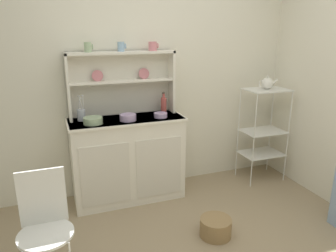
{
  "coord_description": "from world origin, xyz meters",
  "views": [
    {
      "loc": [
        -1.0,
        -1.68,
        1.73
      ],
      "look_at": [
        0.03,
        1.12,
        0.83
      ],
      "focal_mm": 34.62,
      "sensor_mm": 36.0,
      "label": 1
    }
  ],
  "objects_px": {
    "hutch_cabinet": "(128,158)",
    "jam_bottle": "(164,105)",
    "hutch_shelf_unit": "(121,78)",
    "wire_chair": "(45,221)",
    "floor_basket": "(216,227)",
    "utensil_jar": "(81,115)",
    "bowl_mixing_large": "(93,121)",
    "cup_sage_0": "(88,47)",
    "porcelain_teapot": "(267,83)",
    "bakers_rack": "(264,124)"
  },
  "relations": [
    {
      "from": "wire_chair",
      "to": "jam_bottle",
      "type": "bearing_deg",
      "value": 67.4
    },
    {
      "from": "floor_basket",
      "to": "porcelain_teapot",
      "type": "xyz_separation_m",
      "value": [
        1.04,
        0.84,
        1.07
      ]
    },
    {
      "from": "hutch_cabinet",
      "to": "cup_sage_0",
      "type": "xyz_separation_m",
      "value": [
        -0.31,
        0.12,
        1.11
      ]
    },
    {
      "from": "hutch_cabinet",
      "to": "utensil_jar",
      "type": "bearing_deg",
      "value": 169.57
    },
    {
      "from": "cup_sage_0",
      "to": "utensil_jar",
      "type": "bearing_deg",
      "value": -158.44
    },
    {
      "from": "hutch_shelf_unit",
      "to": "wire_chair",
      "type": "relative_size",
      "value": 1.26
    },
    {
      "from": "hutch_cabinet",
      "to": "jam_bottle",
      "type": "height_order",
      "value": "jam_bottle"
    },
    {
      "from": "jam_bottle",
      "to": "utensil_jar",
      "type": "xyz_separation_m",
      "value": [
        -0.85,
        -0.01,
        -0.03
      ]
    },
    {
      "from": "wire_chair",
      "to": "cup_sage_0",
      "type": "xyz_separation_m",
      "value": [
        0.49,
        1.15,
        1.05
      ]
    },
    {
      "from": "bowl_mixing_large",
      "to": "porcelain_teapot",
      "type": "bearing_deg",
      "value": -0.05
    },
    {
      "from": "wire_chair",
      "to": "porcelain_teapot",
      "type": "relative_size",
      "value": 3.84
    },
    {
      "from": "cup_sage_0",
      "to": "utensil_jar",
      "type": "distance_m",
      "value": 0.64
    },
    {
      "from": "floor_basket",
      "to": "cup_sage_0",
      "type": "relative_size",
      "value": 2.96
    },
    {
      "from": "floor_basket",
      "to": "hutch_shelf_unit",
      "type": "bearing_deg",
      "value": 116.86
    },
    {
      "from": "utensil_jar",
      "to": "porcelain_teapot",
      "type": "bearing_deg",
      "value": -4.35
    },
    {
      "from": "hutch_shelf_unit",
      "to": "bowl_mixing_large",
      "type": "xyz_separation_m",
      "value": [
        -0.33,
        -0.24,
        -0.35
      ]
    },
    {
      "from": "hutch_cabinet",
      "to": "floor_basket",
      "type": "xyz_separation_m",
      "value": [
        0.55,
        -0.91,
        -0.37
      ]
    },
    {
      "from": "wire_chair",
      "to": "porcelain_teapot",
      "type": "height_order",
      "value": "porcelain_teapot"
    },
    {
      "from": "bowl_mixing_large",
      "to": "hutch_cabinet",
      "type": "bearing_deg",
      "value": 12.36
    },
    {
      "from": "floor_basket",
      "to": "utensil_jar",
      "type": "xyz_separation_m",
      "value": [
        -0.97,
        0.99,
        0.85
      ]
    },
    {
      "from": "hutch_shelf_unit",
      "to": "floor_basket",
      "type": "xyz_separation_m",
      "value": [
        0.55,
        -1.08,
        -1.17
      ]
    },
    {
      "from": "bakers_rack",
      "to": "wire_chair",
      "type": "bearing_deg",
      "value": -158.28
    },
    {
      "from": "hutch_cabinet",
      "to": "floor_basket",
      "type": "distance_m",
      "value": 1.13
    },
    {
      "from": "floor_basket",
      "to": "cup_sage_0",
      "type": "distance_m",
      "value": 2.0
    },
    {
      "from": "jam_bottle",
      "to": "floor_basket",
      "type": "bearing_deg",
      "value": -83.05
    },
    {
      "from": "hutch_shelf_unit",
      "to": "cup_sage_0",
      "type": "distance_m",
      "value": 0.44
    },
    {
      "from": "hutch_shelf_unit",
      "to": "floor_basket",
      "type": "height_order",
      "value": "hutch_shelf_unit"
    },
    {
      "from": "bakers_rack",
      "to": "porcelain_teapot",
      "type": "height_order",
      "value": "porcelain_teapot"
    },
    {
      "from": "hutch_shelf_unit",
      "to": "cup_sage_0",
      "type": "xyz_separation_m",
      "value": [
        -0.31,
        -0.04,
        0.31
      ]
    },
    {
      "from": "porcelain_teapot",
      "to": "wire_chair",
      "type": "bearing_deg",
      "value": -158.27
    },
    {
      "from": "hutch_shelf_unit",
      "to": "wire_chair",
      "type": "distance_m",
      "value": 1.61
    },
    {
      "from": "jam_bottle",
      "to": "porcelain_teapot",
      "type": "height_order",
      "value": "porcelain_teapot"
    },
    {
      "from": "jam_bottle",
      "to": "bowl_mixing_large",
      "type": "bearing_deg",
      "value": -168.11
    },
    {
      "from": "wire_chair",
      "to": "cup_sage_0",
      "type": "bearing_deg",
      "value": 92.05
    },
    {
      "from": "bowl_mixing_large",
      "to": "cup_sage_0",
      "type": "bearing_deg",
      "value": 83.18
    },
    {
      "from": "hutch_shelf_unit",
      "to": "porcelain_teapot",
      "type": "distance_m",
      "value": 1.61
    },
    {
      "from": "utensil_jar",
      "to": "hutch_shelf_unit",
      "type": "bearing_deg",
      "value": 11.45
    },
    {
      "from": "bakers_rack",
      "to": "wire_chair",
      "type": "relative_size",
      "value": 1.27
    },
    {
      "from": "jam_bottle",
      "to": "hutch_shelf_unit",
      "type": "bearing_deg",
      "value": 169.65
    },
    {
      "from": "hutch_cabinet",
      "to": "wire_chair",
      "type": "height_order",
      "value": "hutch_cabinet"
    },
    {
      "from": "bowl_mixing_large",
      "to": "bakers_rack",
      "type": "bearing_deg",
      "value": -0.05
    },
    {
      "from": "cup_sage_0",
      "to": "utensil_jar",
      "type": "height_order",
      "value": "cup_sage_0"
    },
    {
      "from": "floor_basket",
      "to": "bowl_mixing_large",
      "type": "relative_size",
      "value": 1.52
    },
    {
      "from": "hutch_cabinet",
      "to": "bakers_rack",
      "type": "xyz_separation_m",
      "value": [
        1.59,
        -0.07,
        0.22
      ]
    },
    {
      "from": "bakers_rack",
      "to": "bowl_mixing_large",
      "type": "bearing_deg",
      "value": 179.95
    },
    {
      "from": "jam_bottle",
      "to": "porcelain_teapot",
      "type": "bearing_deg",
      "value": -7.9
    },
    {
      "from": "jam_bottle",
      "to": "porcelain_teapot",
      "type": "distance_m",
      "value": 1.19
    },
    {
      "from": "wire_chair",
      "to": "jam_bottle",
      "type": "height_order",
      "value": "jam_bottle"
    },
    {
      "from": "cup_sage_0",
      "to": "jam_bottle",
      "type": "bearing_deg",
      "value": -2.81
    },
    {
      "from": "wire_chair",
      "to": "bakers_rack",
      "type": "bearing_deg",
      "value": 46.87
    }
  ]
}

